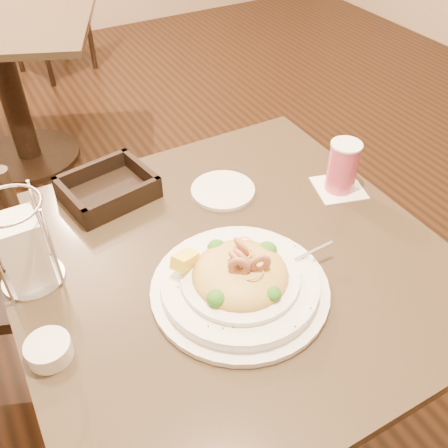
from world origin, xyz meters
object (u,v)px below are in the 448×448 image
bread_basket (108,190)px  napkin_caddy (23,249)px  drink_glass (343,167)px  pasta_bowl (240,280)px  main_table (228,325)px  side_plate (223,190)px  butter_ramekin (49,350)px  background_table (3,67)px

bread_basket → napkin_caddy: bearing=-140.6°
bread_basket → drink_glass: bearing=-25.7°
pasta_bowl → main_table: bearing=73.7°
pasta_bowl → bread_basket: 0.44m
main_table → drink_glass: 0.48m
side_plate → drink_glass: bearing=-26.2°
bread_basket → butter_ramekin: bearing=-122.2°
main_table → background_table: bearing=96.1°
main_table → drink_glass: (0.36, 0.08, 0.31)m
side_plate → napkin_caddy: bearing=-172.0°
pasta_bowl → butter_ramekin: bearing=175.0°
background_table → pasta_bowl: pasta_bowl is taller
background_table → side_plate: side_plate is taller
main_table → side_plate: size_ratio=5.62×
drink_glass → main_table: bearing=-167.9°
drink_glass → bread_basket: bearing=154.3°
butter_ramekin → napkin_caddy: bearing=85.2°
pasta_bowl → bread_basket: size_ratio=1.70×
pasta_bowl → drink_glass: 0.43m
background_table → butter_ramekin: butter_ramekin is taller
main_table → napkin_caddy: napkin_caddy is taller
background_table → pasta_bowl: size_ratio=2.94×
drink_glass → napkin_caddy: (-0.75, 0.06, 0.02)m
bread_basket → butter_ramekin: size_ratio=2.89×
main_table → butter_ramekin: butter_ramekin is taller
side_plate → butter_ramekin: butter_ramekin is taller
drink_glass → butter_ramekin: 0.78m
napkin_caddy → butter_ramekin: bearing=-94.8°
napkin_caddy → side_plate: 0.50m
main_table → pasta_bowl: pasta_bowl is taller
bread_basket → side_plate: size_ratio=1.46×
napkin_caddy → side_plate: (0.48, 0.07, -0.08)m
drink_glass → side_plate: bearing=153.8°
bread_basket → side_plate: 0.28m
napkin_caddy → background_table: bearing=83.6°
drink_glass → side_plate: 0.30m
drink_glass → side_plate: drink_glass is taller
drink_glass → bread_basket: size_ratio=0.61×
main_table → napkin_caddy: (-0.38, 0.14, 0.33)m
main_table → drink_glass: drink_glass is taller
napkin_caddy → butter_ramekin: (-0.02, -0.20, -0.07)m
napkin_caddy → side_plate: bearing=8.0°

